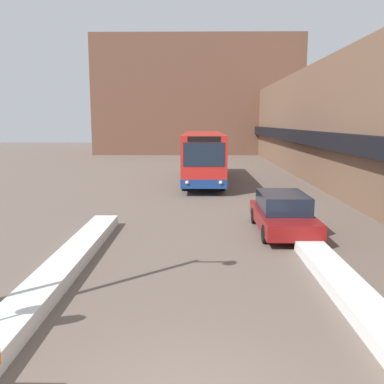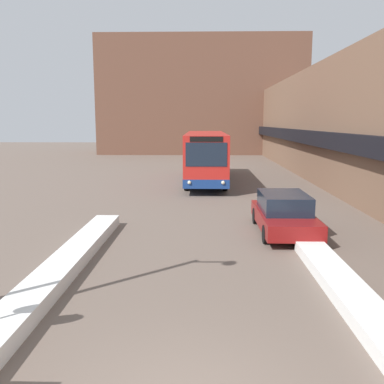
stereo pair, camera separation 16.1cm
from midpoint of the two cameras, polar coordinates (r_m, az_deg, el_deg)
name	(u,v)px [view 2 (the right image)]	position (r m, az deg, el deg)	size (l,w,h in m)	color
building_row_right	(348,124)	(31.01, 20.22, 8.47)	(5.50, 60.00, 7.83)	brown
building_backdrop_far	(202,97)	(56.80, 1.38, 12.59)	(26.00, 8.00, 14.57)	brown
snow_bank_left	(63,266)	(12.30, -16.41, -9.45)	(0.90, 11.10, 0.38)	silver
snow_bank_right	(355,300)	(10.47, 21.39, -13.26)	(0.90, 8.48, 0.33)	silver
city_bus	(206,155)	(29.15, 1.99, 4.89)	(2.59, 12.18, 3.33)	red
parked_car_front	(284,213)	(16.20, 12.43, -2.77)	(1.93, 4.65, 1.46)	maroon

